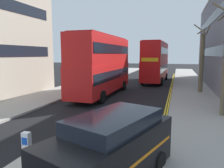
% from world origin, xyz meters
% --- Properties ---
extents(sidewalk_right, '(4.00, 80.00, 0.14)m').
position_xyz_m(sidewalk_right, '(6.50, 16.00, 0.07)').
color(sidewalk_right, '#9E9991').
rests_on(sidewalk_right, ground).
extents(sidewalk_left, '(4.00, 80.00, 0.14)m').
position_xyz_m(sidewalk_left, '(-6.50, 16.00, 0.07)').
color(sidewalk_left, '#9E9991').
rests_on(sidewalk_left, ground).
extents(kerb_line_outer, '(0.10, 56.00, 0.01)m').
position_xyz_m(kerb_line_outer, '(4.40, 14.00, 0.00)').
color(kerb_line_outer, yellow).
rests_on(kerb_line_outer, ground).
extents(kerb_line_inner, '(0.10, 56.00, 0.01)m').
position_xyz_m(kerb_line_inner, '(4.24, 14.00, 0.00)').
color(kerb_line_inner, yellow).
rests_on(kerb_line_inner, ground).
extents(traffic_island, '(1.10, 2.20, 0.10)m').
position_xyz_m(traffic_island, '(0.00, 2.43, 0.05)').
color(traffic_island, '#9E9991').
rests_on(traffic_island, ground).
extents(keep_left_bollard, '(0.36, 0.28, 1.11)m').
position_xyz_m(keep_left_bollard, '(0.00, 2.43, 0.61)').
color(keep_left_bollard, silver).
rests_on(keep_left_bollard, traffic_island).
extents(double_decker_bus_away, '(2.91, 10.84, 5.64)m').
position_xyz_m(double_decker_bus_away, '(-1.93, 15.73, 3.03)').
color(double_decker_bus_away, red).
rests_on(double_decker_bus_away, ground).
extents(double_decker_bus_oncoming, '(3.07, 10.88, 5.64)m').
position_xyz_m(double_decker_bus_oncoming, '(1.94, 27.44, 3.03)').
color(double_decker_bus_oncoming, red).
rests_on(double_decker_bus_oncoming, ground).
extents(taxi_minivan, '(3.33, 5.16, 2.12)m').
position_xyz_m(taxi_minivan, '(3.13, 2.23, 1.07)').
color(taxi_minivan, black).
rests_on(taxi_minivan, ground).
extents(street_tree_mid, '(1.49, 1.52, 6.72)m').
position_xyz_m(street_tree_mid, '(7.22, 19.58, 3.19)').
color(street_tree_mid, '#6B6047').
rests_on(street_tree_mid, sidewalk_right).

